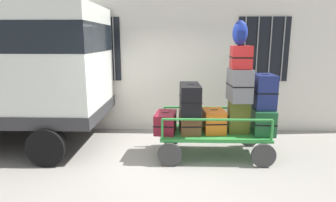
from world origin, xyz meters
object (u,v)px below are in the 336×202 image
suitcase_midleft_middle (190,99)px  suitcase_midright_bottom (239,117)px  suitcase_midleft_bottom (190,123)px  suitcase_midright_top (241,57)px  luggage_cart (213,137)px  suitcase_left_bottom (165,122)px  backpack (240,33)px  suitcase_right_middle (264,91)px  suitcase_midright_middle (239,85)px  suitcase_center_bottom (214,121)px  suitcase_right_bottom (262,120)px

suitcase_midleft_middle → suitcase_midright_bottom: 0.99m
suitcase_midleft_bottom → suitcase_midright_top: bearing=4.0°
luggage_cart → suitcase_midleft_bottom: bearing=-175.6°
suitcase_left_bottom → backpack: size_ratio=1.52×
suitcase_midright_bottom → suitcase_right_middle: (0.46, 0.07, 0.49)m
luggage_cart → suitcase_right_middle: (0.93, 0.03, 0.89)m
suitcase_midright_middle → suitcase_midright_top: suitcase_midright_top is taller
suitcase_midleft_bottom → backpack: size_ratio=1.42×
suitcase_left_bottom → backpack: (1.34, 0.00, 1.67)m
suitcase_midright_bottom → suitcase_midleft_middle: bearing=179.2°
luggage_cart → suitcase_center_bottom: 0.32m
suitcase_midright_bottom → suitcase_right_middle: size_ratio=0.94×
suitcase_left_bottom → suitcase_midleft_middle: size_ratio=0.79×
suitcase_midright_bottom → suitcase_center_bottom: bearing=175.6°
suitcase_midright_top → suitcase_right_bottom: bearing=-2.4°
suitcase_midright_middle → suitcase_right_bottom: bearing=-2.1°
suitcase_left_bottom → backpack: backpack is taller
backpack → suitcase_right_middle: bearing=6.4°
suitcase_center_bottom → suitcase_midright_top: (0.46, 0.03, 1.21)m
suitcase_midright_bottom → suitcase_midright_top: bearing=90.0°
luggage_cart → suitcase_midright_top: (0.46, 0.03, 1.53)m
luggage_cart → suitcase_midright_top: suitcase_midright_top is taller
suitcase_right_bottom → suitcase_right_middle: (0.00, 0.02, 0.56)m
suitcase_left_bottom → suitcase_center_bottom: bearing=1.5°
luggage_cart → suitcase_midright_middle: size_ratio=3.39×
suitcase_midleft_bottom → suitcase_right_bottom: bearing=1.9°
suitcase_midright_bottom → suitcase_right_bottom: bearing=5.7°
suitcase_midleft_bottom → suitcase_midright_top: (0.93, 0.07, 1.24)m
suitcase_left_bottom → suitcase_midright_middle: size_ratio=1.08×
suitcase_center_bottom → suitcase_midright_top: 1.30m
suitcase_midright_top → suitcase_right_bottom: size_ratio=0.68×
suitcase_midright_bottom → suitcase_midright_middle: size_ratio=0.98×
suitcase_left_bottom → suitcase_midright_middle: suitcase_midright_middle is taller
suitcase_midleft_middle → suitcase_midright_middle: bearing=3.1°
suitcase_midleft_bottom → suitcase_midright_top: suitcase_midright_top is taller
suitcase_midright_top → suitcase_left_bottom: bearing=-177.7°
suitcase_left_bottom → suitcase_center_bottom: suitcase_center_bottom is taller
suitcase_midleft_bottom → suitcase_center_bottom: (0.46, 0.03, 0.03)m
suitcase_midleft_bottom → suitcase_center_bottom: 0.46m
suitcase_left_bottom → suitcase_right_middle: bearing=1.9°
luggage_cart → suitcase_midleft_middle: size_ratio=2.49×
suitcase_center_bottom → suitcase_right_bottom: bearing=0.7°
suitcase_midright_middle → backpack: 0.95m
suitcase_midright_middle → backpack: backpack is taller
suitcase_midleft_middle → suitcase_midright_middle: suitcase_midright_middle is taller
suitcase_midleft_bottom → suitcase_midright_bottom: (0.93, -0.00, 0.11)m
suitcase_midleft_middle → suitcase_midright_bottom: size_ratio=1.39×
suitcase_midleft_middle → suitcase_right_bottom: suitcase_midleft_middle is taller
luggage_cart → backpack: 2.00m
suitcase_midright_bottom → suitcase_right_bottom: (0.46, 0.05, -0.07)m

